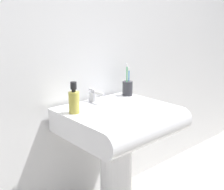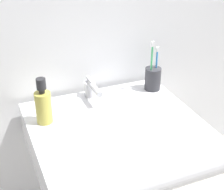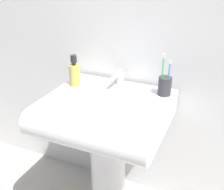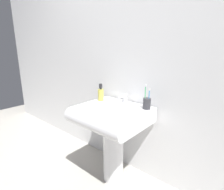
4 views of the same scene
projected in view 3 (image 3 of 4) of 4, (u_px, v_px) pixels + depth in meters
sink_pedestal at (108, 168)px, 1.53m from camera, size 0.19×0.19×0.59m
sink_basin at (103, 115)px, 1.33m from camera, size 0.58×0.54×0.13m
faucet at (118, 78)px, 1.48m from camera, size 0.04×0.14×0.08m
toothbrush_cup at (165, 85)px, 1.37m from camera, size 0.07×0.07×0.21m
soap_bottle at (75, 73)px, 1.47m from camera, size 0.06×0.06×0.17m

